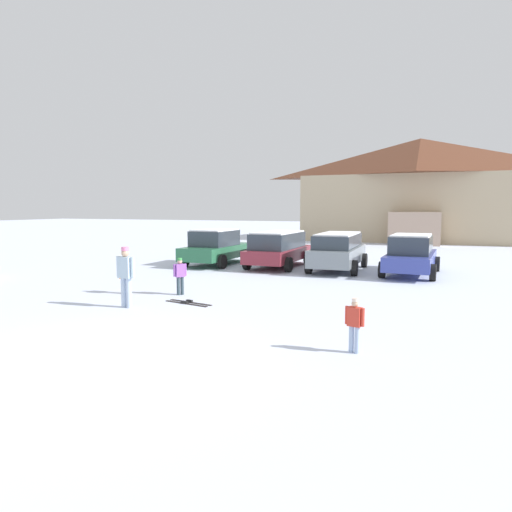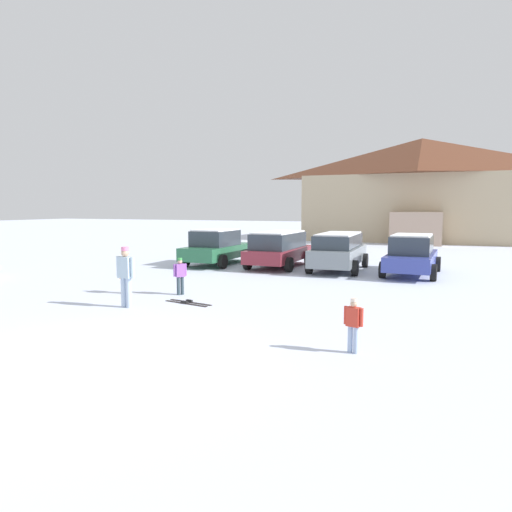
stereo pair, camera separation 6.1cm
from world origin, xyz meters
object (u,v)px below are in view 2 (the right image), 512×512
skier_child_in_purple_jacket (180,274)px  pair_of_skis (188,303)px  skier_child_in_orange_jacket (123,276)px  parked_maroon_van (279,248)px  parked_grey_wagon (339,250)px  parked_blue_hatchback (412,255)px  skier_adult_in_blue_parka (126,273)px  skier_child_in_red_jacket (353,322)px  parked_green_coupe (217,247)px  ski_lodge (420,189)px

skier_child_in_purple_jacket → pair_of_skis: skier_child_in_purple_jacket is taller
skier_child_in_orange_jacket → skier_child_in_purple_jacket: skier_child_in_purple_jacket is taller
parked_maroon_van → parked_grey_wagon: parked_maroon_van is taller
parked_grey_wagon → parked_blue_hatchback: size_ratio=1.01×
parked_grey_wagon → skier_child_in_purple_jacket: size_ratio=4.03×
parked_grey_wagon → parked_blue_hatchback: (3.02, -0.18, -0.06)m
parked_grey_wagon → pair_of_skis: size_ratio=3.04×
skier_child_in_orange_jacket → skier_adult_in_blue_parka: skier_adult_in_blue_parka is taller
pair_of_skis → parked_blue_hatchback: bearing=55.9°
skier_adult_in_blue_parka → skier_child_in_red_jacket: skier_adult_in_blue_parka is taller
parked_green_coupe → parked_maroon_van: 3.09m
parked_green_coupe → ski_lodge: bearing=68.1°
skier_child_in_orange_jacket → skier_adult_in_blue_parka: 2.21m
ski_lodge → skier_child_in_purple_jacket: size_ratio=15.93×
parked_blue_hatchback → skier_child_in_purple_jacket: (-6.46, -7.23, -0.17)m
parked_green_coupe → parked_grey_wagon: size_ratio=0.96×
parked_green_coupe → skier_adult_in_blue_parka: (2.01, -9.41, 0.09)m
skier_child_in_orange_jacket → skier_child_in_red_jacket: bearing=-22.7°
parked_maroon_van → skier_child_in_purple_jacket: 7.52m
ski_lodge → parked_green_coupe: bearing=-111.9°
ski_lodge → skier_child_in_purple_jacket: 28.61m
ski_lodge → pair_of_skis: ski_lodge is taller
parked_maroon_van → parked_blue_hatchback: size_ratio=0.98×
skier_child_in_purple_jacket → pair_of_skis: bearing=-49.5°
parked_green_coupe → skier_child_in_orange_jacket: parked_green_coupe is taller
parked_green_coupe → skier_child_in_red_jacket: (8.49, -11.04, -0.26)m
parked_green_coupe → parked_blue_hatchback: size_ratio=0.97×
skier_child_in_red_jacket → pair_of_skis: bearing=152.3°
skier_adult_in_blue_parka → skier_child_in_red_jacket: size_ratio=1.59×
parked_maroon_van → parked_grey_wagon: (2.77, -0.08, 0.00)m
parked_grey_wagon → skier_child_in_red_jacket: bearing=-76.7°
ski_lodge → skier_child_in_purple_jacket: ski_lodge is taller
ski_lodge → pair_of_skis: (-4.94, -28.81, -4.20)m
parked_green_coupe → parked_maroon_van: bearing=3.6°
parked_green_coupe → parked_maroon_van: parked_green_coupe is taller
skier_adult_in_blue_parka → skier_child_in_purple_jacket: bearing=79.0°
parked_grey_wagon → parked_green_coupe: bearing=-178.8°
ski_lodge → skier_child_in_red_jacket: bearing=-89.5°
ski_lodge → parked_grey_wagon: 20.78m
parked_blue_hatchback → parked_maroon_van: bearing=177.5°
skier_adult_in_blue_parka → parked_green_coupe: bearing=102.0°
skier_adult_in_blue_parka → skier_child_in_purple_jacket: size_ratio=1.43×
parked_blue_hatchback → skier_child_in_red_jacket: bearing=-92.0°
skier_child_in_red_jacket → pair_of_skis: (-5.19, 2.73, -0.57)m
skier_child_in_purple_jacket → skier_child_in_red_jacket: skier_child_in_purple_jacket is taller
ski_lodge → pair_of_skis: size_ratio=12.04×
parked_blue_hatchback → skier_adult_in_blue_parka: (-6.87, -9.35, 0.11)m
ski_lodge → parked_blue_hatchback: ski_lodge is taller
skier_child_in_orange_jacket → pair_of_skis: skier_child_in_orange_jacket is taller
parked_green_coupe → parked_blue_hatchback: (8.88, -0.06, -0.02)m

